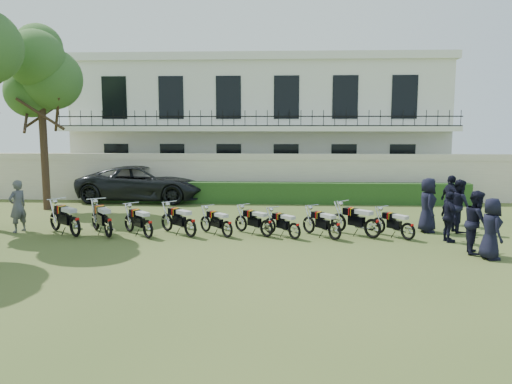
% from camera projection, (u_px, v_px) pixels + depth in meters
% --- Properties ---
extents(ground, '(100.00, 100.00, 0.00)m').
position_uv_depth(ground, '(243.00, 237.00, 16.48)').
color(ground, '#364C1E').
rests_on(ground, ground).
extents(perimeter_wall, '(30.00, 0.35, 2.30)m').
position_uv_depth(perimeter_wall, '(255.00, 177.00, 24.25)').
color(perimeter_wall, beige).
rests_on(perimeter_wall, ground).
extents(hedge, '(18.00, 0.60, 1.00)m').
position_uv_depth(hedge, '(276.00, 193.00, 23.50)').
color(hedge, '#224016').
rests_on(hedge, ground).
extents(building, '(20.40, 9.60, 7.40)m').
position_uv_depth(building, '(260.00, 125.00, 29.81)').
color(building, white).
rests_on(building, ground).
extents(tree_west_near, '(3.40, 3.20, 7.90)m').
position_uv_depth(tree_west_near, '(41.00, 72.00, 21.09)').
color(tree_west_near, '#473323').
rests_on(tree_west_near, ground).
extents(motorcycle_0, '(1.67, 1.45, 1.15)m').
position_uv_depth(motorcycle_0, '(75.00, 222.00, 16.30)').
color(motorcycle_0, black).
rests_on(motorcycle_0, ground).
extents(motorcycle_1, '(1.32, 1.75, 1.14)m').
position_uv_depth(motorcycle_1, '(108.00, 222.00, 16.19)').
color(motorcycle_1, black).
rests_on(motorcycle_1, ground).
extents(motorcycle_2, '(1.38, 1.43, 1.04)m').
position_uv_depth(motorcycle_2, '(148.00, 224.00, 16.11)').
color(motorcycle_2, black).
rests_on(motorcycle_2, ground).
extents(motorcycle_3, '(1.49, 1.39, 1.06)m').
position_uv_depth(motorcycle_3, '(190.00, 223.00, 16.26)').
color(motorcycle_3, black).
rests_on(motorcycle_3, ground).
extents(motorcycle_4, '(1.28, 1.29, 0.95)m').
position_uv_depth(motorcycle_4, '(227.00, 225.00, 16.23)').
color(motorcycle_4, black).
rests_on(motorcycle_4, ground).
extents(motorcycle_5, '(1.39, 1.26, 0.97)m').
position_uv_depth(motorcycle_5, '(267.00, 224.00, 16.32)').
color(motorcycle_5, black).
rests_on(motorcycle_5, ground).
extents(motorcycle_6, '(1.24, 1.27, 0.92)m').
position_uv_depth(motorcycle_6, '(295.00, 227.00, 15.99)').
color(motorcycle_6, black).
rests_on(motorcycle_6, ground).
extents(motorcycle_7, '(1.20, 1.48, 0.99)m').
position_uv_depth(motorcycle_7, '(335.00, 227.00, 15.88)').
color(motorcycle_7, black).
rests_on(motorcycle_7, ground).
extents(motorcycle_8, '(1.51, 1.48, 1.10)m').
position_uv_depth(motorcycle_8, '(373.00, 224.00, 16.10)').
color(motorcycle_8, black).
rests_on(motorcycle_8, ground).
extents(motorcycle_9, '(1.16, 1.43, 0.96)m').
position_uv_depth(motorcycle_9, '(408.00, 227.00, 15.88)').
color(motorcycle_9, black).
rests_on(motorcycle_9, ground).
extents(suv, '(6.27, 3.06, 1.72)m').
position_uv_depth(suv, '(144.00, 183.00, 24.31)').
color(suv, black).
rests_on(suv, ground).
extents(inspector, '(0.67, 0.78, 1.80)m').
position_uv_depth(inspector, '(18.00, 206.00, 17.13)').
color(inspector, '#56565B').
rests_on(inspector, ground).
extents(officer_0, '(0.62, 0.88, 1.70)m').
position_uv_depth(officer_0, '(491.00, 229.00, 13.64)').
color(officer_0, black).
rests_on(officer_0, ground).
extents(officer_1, '(0.87, 1.02, 1.82)m').
position_uv_depth(officer_1, '(477.00, 222.00, 14.25)').
color(officer_1, black).
rests_on(officer_1, ground).
extents(officer_2, '(0.51, 0.98, 1.61)m').
position_uv_depth(officer_2, '(449.00, 217.00, 15.65)').
color(officer_2, black).
rests_on(officer_2, ground).
extents(officer_3, '(0.69, 0.98, 1.88)m').
position_uv_depth(officer_3, '(428.00, 205.00, 17.13)').
color(officer_3, black).
rests_on(officer_3, ground).
extents(officer_4, '(0.76, 0.94, 1.83)m').
position_uv_depth(officer_4, '(459.00, 206.00, 17.12)').
color(officer_4, black).
rests_on(officer_4, ground).
extents(officer_5, '(0.72, 1.16, 1.84)m').
position_uv_depth(officer_5, '(451.00, 200.00, 18.39)').
color(officer_5, black).
rests_on(officer_5, ground).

